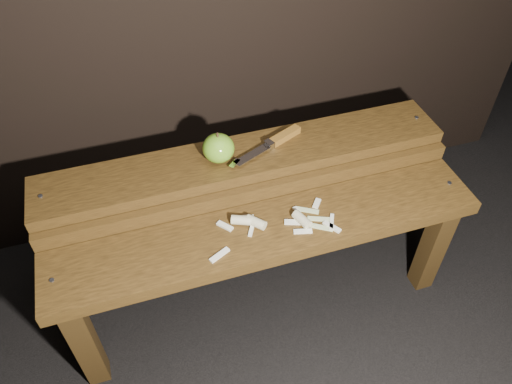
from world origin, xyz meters
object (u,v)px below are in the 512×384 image
object	(u,v)px
knife	(277,141)
bench_front_tier	(269,246)
bench_rear_tier	(245,177)
apple	(218,148)

from	to	relation	value
knife	bench_front_tier	bearing A→B (deg)	-112.77
bench_rear_tier	knife	xyz separation A→B (m)	(0.10, 0.02, 0.10)
bench_rear_tier	apple	xyz separation A→B (m)	(-0.07, 0.00, 0.13)
apple	bench_front_tier	bearing A→B (deg)	-72.10
bench_rear_tier	apple	size ratio (longest dim) A/B	12.87
bench_rear_tier	apple	distance (m)	0.15
bench_front_tier	knife	world-z (taller)	knife
bench_front_tier	bench_rear_tier	world-z (taller)	bench_rear_tier
apple	bench_rear_tier	bearing A→B (deg)	-3.31
bench_front_tier	bench_rear_tier	size ratio (longest dim) A/B	1.00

